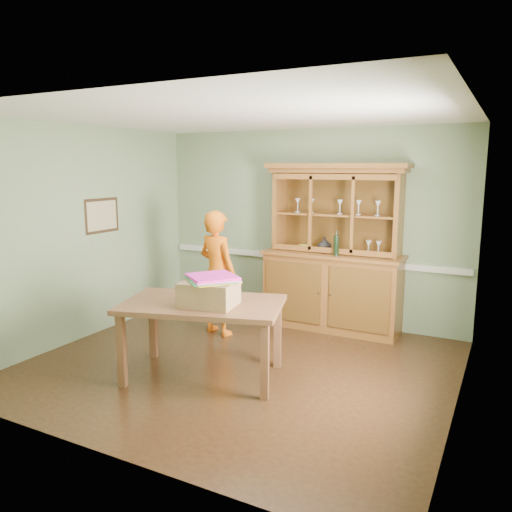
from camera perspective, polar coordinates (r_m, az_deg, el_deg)
The scene contains 14 objects.
floor at distance 5.70m, azimuth -1.92°, elevation -12.37°, with size 4.50×4.50×0.00m, color #402914.
ceiling at distance 5.29m, azimuth -2.09°, elevation 15.77°, with size 4.50×4.50×0.00m, color white.
wall_back at distance 7.12m, azimuth 5.93°, elevation 3.39°, with size 4.50×4.50×0.00m, color gray.
wall_left at distance 6.72m, azimuth -18.99°, elevation 2.48°, with size 4.00×4.00×0.00m, color gray.
wall_right at distance 4.67m, azimuth 22.82°, elevation -0.91°, with size 4.00×4.00×0.00m, color gray.
wall_front at distance 3.75m, azimuth -17.20°, elevation -3.12°, with size 4.50×4.50×0.00m, color gray.
chair_rail at distance 7.17m, azimuth 5.79°, elevation -0.21°, with size 4.41×0.05×0.08m, color silver.
framed_map at distance 6.89m, azimuth -17.16°, elevation 4.43°, with size 0.03×0.60×0.46m.
window_panel at distance 4.35m, azimuth 22.34°, elevation 0.37°, with size 0.03×0.96×1.36m.
china_hutch at distance 6.82m, azimuth 8.78°, elevation -1.82°, with size 1.90×0.63×2.23m.
dining_table at distance 5.21m, azimuth -6.11°, elevation -6.26°, with size 1.83×1.39×0.81m.
cardboard_box at distance 5.02m, azimuth -5.41°, elevation -4.28°, with size 0.53×0.43×0.25m, color #987B4E.
kite_stack at distance 4.99m, azimuth -4.88°, elevation -2.57°, with size 0.63×0.63×0.05m.
person at distance 6.54m, azimuth -4.43°, elevation -1.94°, with size 0.60×0.39×1.63m, color orange.
Camera 1 is at (2.59, -4.58, 2.18)m, focal length 35.00 mm.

